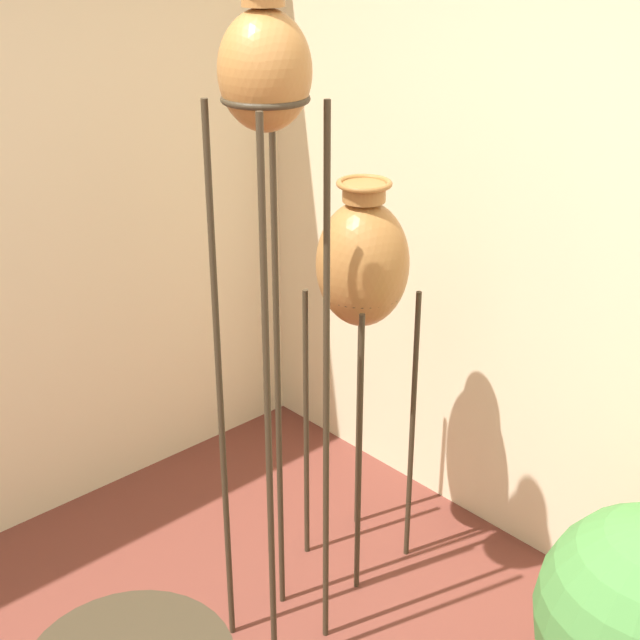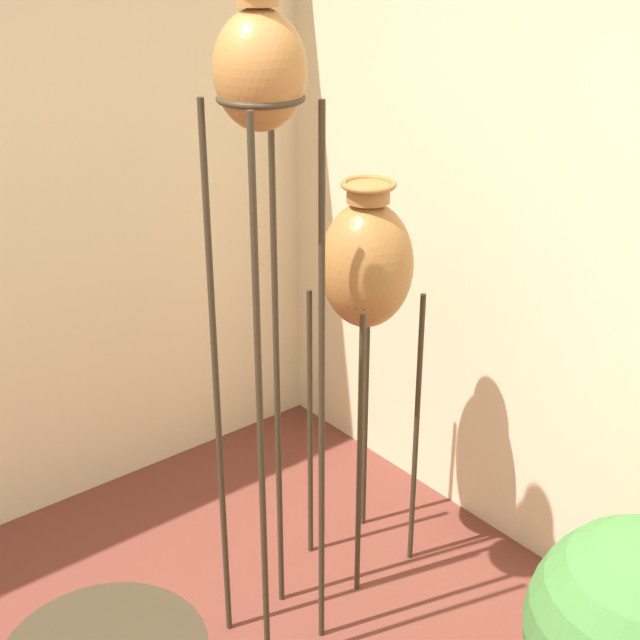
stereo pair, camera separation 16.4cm
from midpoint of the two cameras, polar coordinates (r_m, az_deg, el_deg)
vase_stand_tall at (r=2.44m, az=-1.82°, el=13.10°), size 0.25×0.25×2.15m
vase_stand_medium at (r=3.03m, az=4.56°, el=3.22°), size 0.32×0.32×1.51m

